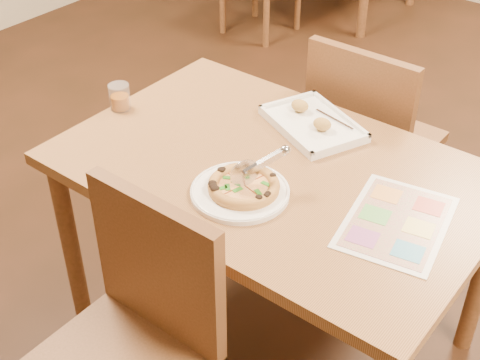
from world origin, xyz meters
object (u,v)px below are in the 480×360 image
Objects in this scene: dining_table at (273,188)px; plate at (240,192)px; chair_far at (367,126)px; pizza_cutter at (258,166)px; chair_near at (136,319)px; appetizer_tray at (312,123)px; pizza at (244,186)px; glass_tumbler at (120,98)px; menu at (397,222)px.

plate is (0.01, -0.18, 0.09)m from dining_table.
dining_table is 0.20m from plate.
chair_far reaches higher than pizza_cutter.
appetizer_tray is at bearing 91.98° from chair_near.
pizza is 0.07m from pizza_cutter.
dining_table is 3.32× the size of appetizer_tray.
pizza_cutter is 0.40m from appetizer_tray.
pizza is 2.31× the size of glass_tumbler.
glass_tumbler reaches higher than appetizer_tray.
glass_tumbler is (-0.62, 0.13, 0.03)m from plate.
glass_tumbler reaches higher than dining_table.
pizza_cutter is (0.04, 0.47, 0.24)m from chair_near.
chair_far is 5.28× the size of glass_tumbler.
dining_table is 3.59× the size of menu.
pizza is at bearing 57.54° from plate.
glass_tumbler is (-0.63, 0.12, 0.01)m from pizza.
chair_far is at bearing 90.00° from dining_table.
glass_tumbler is (-0.65, 0.09, -0.05)m from pizza_cutter.
chair_far is 0.77m from pizza_cutter.
pizza_cutter is 0.66m from glass_tumbler.
menu is (0.41, 0.16, -0.01)m from plate.
chair_near is (0.00, -0.60, -0.07)m from dining_table.
appetizer_tray reaches higher than plate.
pizza is at bearing 174.10° from pizza_cutter.
pizza is 0.64m from glass_tumbler.
chair_far reaches higher than menu.
chair_near is 3.08× the size of pizza_cutter.
dining_table is at bearing -83.39° from appetizer_tray.
chair_near reaches higher than glass_tumbler.
pizza_cutter reaches higher than pizza.
menu is at bearing -31.17° from appetizer_tray.
chair_far is 0.79m from pizza.
plate is at bearing 90.49° from chair_far.
menu is (0.42, -0.01, 0.09)m from dining_table.
menu is at bearing -43.25° from pizza_cutter.
chair_near is 1.20× the size of appetizer_tray.
menu is at bearing 54.66° from chair_near.
chair_far is 0.79m from plate.
plate is 3.18× the size of glass_tumbler.
chair_far is at bearing 90.49° from plate.
appetizer_tray reaches higher than pizza.
plate is 0.72× the size of appetizer_tray.
dining_table is at bearing 90.00° from chair_near.
chair_near is 5.28× the size of glass_tumbler.
appetizer_tray is at bearing 96.61° from dining_table.
chair_far is at bearing 85.10° from appetizer_tray.
pizza reaches higher than plate.
menu is (0.42, 0.59, 0.16)m from chair_near.
plate is 0.44m from menu.
appetizer_tray is 0.66m from glass_tumbler.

